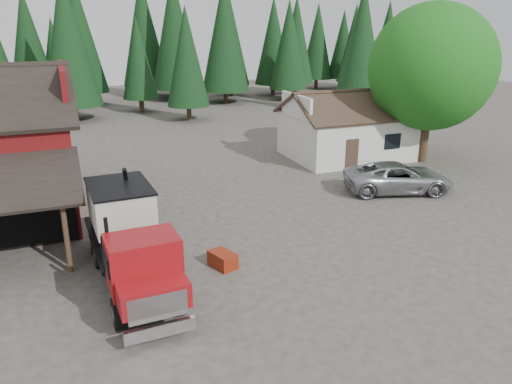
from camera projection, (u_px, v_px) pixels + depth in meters
name	position (u px, v px, depth m)	size (l,w,h in m)	color
ground	(229.00, 270.00, 18.98)	(120.00, 120.00, 0.00)	#433B34
farmhouse	(348.00, 133.00, 34.35)	(8.60, 6.42, 4.65)	silver
deciduous_tree	(432.00, 72.00, 31.68)	(8.00, 8.00, 10.20)	#382619
conifer_backdrop	(111.00, 105.00, 55.98)	(76.00, 16.00, 16.00)	black
near_pine_b	(187.00, 56.00, 45.55)	(3.96, 3.96, 10.40)	#382619
near_pine_c	(362.00, 44.00, 47.19)	(4.84, 4.84, 12.40)	#382619
near_pine_d	(67.00, 39.00, 45.15)	(5.28, 5.28, 13.40)	#382619
feed_truck	(130.00, 237.00, 17.64)	(2.78, 8.46, 3.77)	black
silver_car	(398.00, 177.00, 27.46)	(2.70, 5.85, 1.63)	#9EA0A6
equip_box	(223.00, 260.00, 19.16)	(0.70, 1.10, 0.60)	maroon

